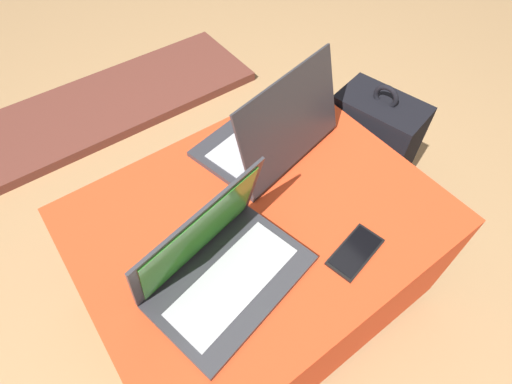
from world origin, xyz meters
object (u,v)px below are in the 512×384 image
backpack (368,155)px  laptop_near (221,265)px  laptop_far (272,134)px  cell_phone (355,252)px

backpack → laptop_near: bearing=91.3°
laptop_near → laptop_far: laptop_far is taller
cell_phone → backpack: backpack is taller
cell_phone → backpack: size_ratio=0.29×
laptop_far → backpack: size_ratio=0.76×
laptop_far → backpack: 0.51m
laptop_far → cell_phone: bearing=70.0°
laptop_near → backpack: size_ratio=0.72×
cell_phone → backpack: (0.47, 0.33, -0.24)m
laptop_near → cell_phone: laptop_near is taller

